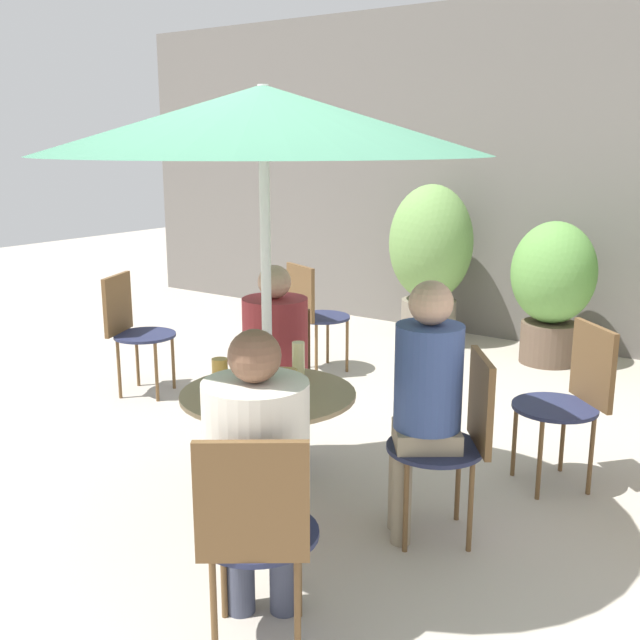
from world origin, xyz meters
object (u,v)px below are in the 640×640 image
seated_person_0 (257,460)px  umbrella (263,121)px  bistro_chair_5 (132,323)px  potted_plant_0 (431,254)px  seated_person_1 (425,388)px  beer_glass_0 (220,379)px  bistro_chair_2 (277,374)px  seated_person_2 (275,353)px  beer_glass_1 (289,388)px  beer_glass_3 (246,362)px  bistro_chair_0 (255,525)px  bistro_chair_6 (312,308)px  beer_glass_2 (298,361)px  potted_plant_1 (553,284)px  cafe_table_near (269,423)px  bistro_chair_4 (573,391)px  bistro_chair_1 (457,430)px

seated_person_0 → umbrella: bearing=-90.0°
bistro_chair_5 → potted_plant_0: potted_plant_0 is taller
seated_person_1 → beer_glass_0: seated_person_1 is taller
beer_glass_0 → bistro_chair_2: bearing=113.9°
seated_person_0 → seated_person_2: (-0.81, 1.12, -0.00)m
beer_glass_1 → beer_glass_3: size_ratio=1.00×
bistro_chair_2 → beer_glass_1: bearing=-84.6°
bistro_chair_0 → beer_glass_1: (-0.30, 0.59, 0.26)m
bistro_chair_2 → beer_glass_3: (0.30, -0.60, 0.26)m
seated_person_0 → beer_glass_0: (-0.51, 0.37, 0.11)m
seated_person_2 → bistro_chair_6: bearing=84.0°
beer_glass_0 → bistro_chair_5: bearing=148.4°
beer_glass_3 → bistro_chair_0: bearing=-47.9°
beer_glass_1 → beer_glass_2: 0.37m
beer_glass_1 → bistro_chair_6: bearing=123.8°
beer_glass_1 → bistro_chair_5: bearing=153.7°
beer_glass_1 → potted_plant_1: potted_plant_1 is taller
bistro_chair_2 → seated_person_2: size_ratio=0.75×
cafe_table_near → umbrella: umbrella is taller
bistro_chair_4 → bistro_chair_1: bearing=-63.7°
bistro_chair_5 → seated_person_0: (2.49, -1.59, 0.17)m
bistro_chair_4 → beer_glass_2: bearing=-86.5°
umbrella → bistro_chair_5: bearing=153.8°
cafe_table_near → bistro_chair_1: bistro_chair_1 is taller
bistro_chair_0 → umbrella: bearing=-90.0°
bistro_chair_2 → seated_person_1: seated_person_1 is taller
bistro_chair_0 → bistro_chair_6: size_ratio=1.00×
bistro_chair_4 → seated_person_1: 1.03m
bistro_chair_4 → beer_glass_0: size_ratio=4.77×
bistro_chair_6 → beer_glass_2: bearing=147.2°
seated_person_1 → seated_person_0: bearing=-45.2°
bistro_chair_6 → beer_glass_0: size_ratio=4.77×
bistro_chair_1 → potted_plant_1: 3.06m
bistro_chair_2 → potted_plant_0: size_ratio=0.61×
beer_glass_2 → bistro_chair_4: bearing=50.1°
seated_person_2 → beer_glass_3: 0.53m
bistro_chair_0 → umbrella: (-0.50, 0.69, 1.34)m
bistro_chair_5 → seated_person_0: bearing=-144.9°
bistro_chair_1 → umbrella: 1.59m
cafe_table_near → seated_person_2: size_ratio=0.68×
bistro_chair_1 → beer_glass_0: beer_glass_0 is taller
beer_glass_2 → beer_glass_3: beer_glass_2 is taller
beer_glass_3 → bistro_chair_2: bearing=116.1°
beer_glass_1 → beer_glass_2: (-0.19, 0.32, 0.01)m
bistro_chair_6 → bistro_chair_1: bearing=163.1°
beer_glass_3 → bistro_chair_6: bearing=118.4°
bistro_chair_4 → bistro_chair_5: same height
beer_glass_1 → potted_plant_1: (-0.08, 3.60, -0.12)m
bistro_chair_4 → seated_person_1: (-0.38, -0.94, 0.20)m
cafe_table_near → beer_glass_1: 0.31m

